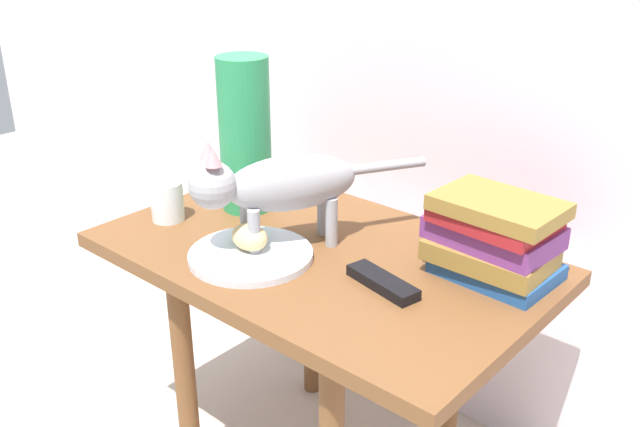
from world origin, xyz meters
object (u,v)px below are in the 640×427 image
Objects in this scene: tv_remote at (383,282)px; side_table at (320,285)px; plate at (251,255)px; green_vase at (245,135)px; cat at (277,185)px; book_stack at (494,237)px; candle_jar at (167,203)px; bread_roll at (249,237)px.

side_table is at bearing -179.32° from tv_remote.
plate is 0.71× the size of green_vase.
side_table is 3.64× the size of plate.
cat is 1.82× the size of book_stack.
book_stack is 0.69m from candle_jar.
candle_jar is (-0.27, -0.06, -0.09)m from cat.
cat is 0.41m from book_stack.
cat is at bearing -155.64° from book_stack.
book_stack is at bearing 22.83° from side_table.
green_vase is (-0.19, 0.17, 0.16)m from plate.
side_table is 3.69× the size of book_stack.
cat is at bearing -166.39° from tv_remote.
side_table is 0.37m from green_vase.
tv_remote is at bearing -127.26° from book_stack.
plate is 1.01× the size of book_stack.
candle_jar is at bearing -161.06° from tv_remote.
cat reaches higher than side_table.
side_table is at bearing -12.82° from green_vase.
candle_jar is (-0.08, -0.16, -0.13)m from green_vase.
green_vase is at bearing 167.18° from side_table.
book_stack reaches higher than side_table.
candle_jar reaches higher than plate.
cat is 2.86× the size of tv_remote.
bread_roll is at bearing -131.01° from side_table.
bread_roll is 0.53× the size of tv_remote.
green_vase is (-0.57, -0.07, 0.09)m from book_stack.
side_table is 0.38m from candle_jar.
bread_roll is 0.28m from tv_remote.
tv_remote is at bearing 16.38° from plate.
cat reaches higher than candle_jar.
plate is 0.45m from book_stack.
side_table is 2.02× the size of cat.
plate is at bearing -151.56° from tv_remote.
bread_roll is at bearing -0.84° from candle_jar.
candle_jar reaches higher than tv_remote.
tv_remote reaches higher than plate.
plate is at bearing -2.59° from candle_jar.
side_table is at bearing 48.99° from bread_roll.
plate is (-0.08, -0.11, 0.08)m from side_table.
plate is 0.14m from cat.
book_stack reaches higher than tv_remote.
bread_roll is at bearing -105.47° from cat.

